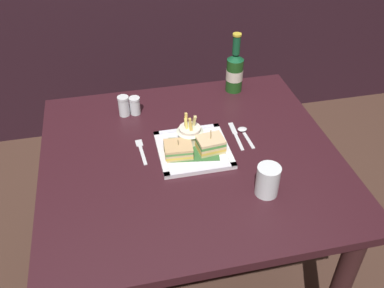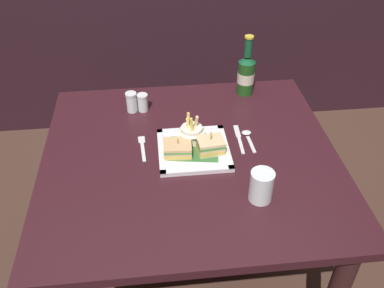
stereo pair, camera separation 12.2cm
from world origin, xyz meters
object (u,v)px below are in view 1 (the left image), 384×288
Objects in this scene: dining_table at (191,181)px; salt_shaker at (124,107)px; beer_bottle at (235,71)px; spoon at (244,132)px; water_glass at (267,182)px; fork at (141,150)px; square_plate at (193,150)px; fries_cup at (190,131)px; sandwich_half_left at (178,150)px; pepper_shaker at (135,107)px; sandwich_half_right at (210,144)px; knife at (236,135)px.

salt_shaker is at bearing 124.02° from dining_table.
spoon is at bearing -99.70° from beer_bottle.
fork is at bearing 140.66° from water_glass.
spoon is at bearing 17.16° from square_plate.
square_plate is at bearing 51.89° from dining_table.
square_plate reaches higher than spoon.
square_plate is at bearing -88.32° from fries_cup.
sandwich_half_left is at bearing 135.50° from water_glass.
sandwich_half_left is at bearing -62.20° from salt_shaker.
sandwich_half_left is at bearing -162.80° from spoon.
square_plate is 0.06m from sandwich_half_left.
sandwich_half_left is 0.33m from water_glass.
pepper_shaker reaches higher than dining_table.
salt_shaker is at bearing 152.73° from spoon.
fries_cup is 0.41m from beer_bottle.
fork is at bearing -91.80° from pepper_shaker.
spoon is 0.47m from salt_shaker.
sandwich_half_right is 0.68× the size of fork.
sandwich_half_right is 0.24m from fork.
fries_cup is 0.18m from fork.
fork is (-0.18, -0.01, -0.05)m from fries_cup.
water_glass is 0.46m from fork.
sandwich_half_right is at bearing -17.36° from square_plate.
knife is (-0.00, 0.30, -0.04)m from water_glass.
square_plate is at bearing -13.72° from fork.
spoon reaches higher than fork.
sandwich_half_left is at bearing -26.77° from fork.
fork is at bearing -178.19° from fries_cup.
knife is at bearing 90.84° from water_glass.
sandwich_half_right is 0.40m from salt_shaker.
sandwich_half_left is (-0.06, -0.02, 0.02)m from square_plate.
pepper_shaker is (0.01, 0.24, 0.03)m from fork.
pepper_shaker is at bearing 88.20° from fork.
fork is 0.24m from salt_shaker.
dining_table is 0.52m from beer_bottle.
dining_table is 10.54× the size of sandwich_half_right.
spoon is at bearing -27.27° from salt_shaker.
pepper_shaker is at bearing 123.38° from water_glass.
knife is at bearing 3.26° from fries_cup.
fries_cup is 0.87× the size of spoon.
fork is 1.98× the size of pepper_shaker.
square_plate is 0.46m from beer_bottle.
square_plate is at bearing 125.59° from water_glass.
dining_table is 0.19m from fries_cup.
water_glass reaches higher than knife.
water_glass is (0.19, -0.23, 0.17)m from dining_table.
sandwich_half_right is 0.76× the size of spoon.
water_glass is at bearing -58.94° from fries_cup.
sandwich_half_left is at bearing -161.53° from knife.
sandwich_half_right is 0.38× the size of beer_bottle.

